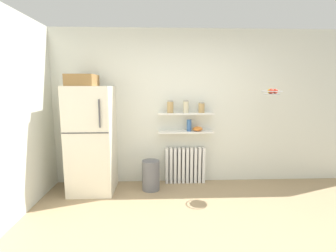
% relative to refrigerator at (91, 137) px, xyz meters
% --- Properties ---
extents(ground_plane, '(7.04, 7.04, 0.00)m').
position_rel_refrigerator_xyz_m(ground_plane, '(1.49, -1.16, -0.87)').
color(ground_plane, '#9E8460').
extents(back_wall, '(7.04, 0.10, 2.60)m').
position_rel_refrigerator_xyz_m(back_wall, '(1.49, 0.39, 0.43)').
color(back_wall, silver).
rests_on(back_wall, ground_plane).
extents(refrigerator, '(0.68, 0.72, 1.84)m').
position_rel_refrigerator_xyz_m(refrigerator, '(0.00, 0.00, 0.00)').
color(refrigerator, silver).
rests_on(refrigerator, ground_plane).
extents(radiator, '(0.68, 0.12, 0.62)m').
position_rel_refrigerator_xyz_m(radiator, '(1.51, 0.26, -0.56)').
color(radiator, white).
rests_on(radiator, ground_plane).
extents(wall_shelf_lower, '(0.92, 0.22, 0.02)m').
position_rel_refrigerator_xyz_m(wall_shelf_lower, '(1.51, 0.23, 0.03)').
color(wall_shelf_lower, white).
extents(wall_shelf_upper, '(0.92, 0.22, 0.02)m').
position_rel_refrigerator_xyz_m(wall_shelf_upper, '(1.51, 0.23, 0.34)').
color(wall_shelf_upper, white).
extents(storage_jar_0, '(0.10, 0.10, 0.20)m').
position_rel_refrigerator_xyz_m(storage_jar_0, '(1.25, 0.23, 0.45)').
color(storage_jar_0, tan).
rests_on(storage_jar_0, wall_shelf_upper).
extents(storage_jar_1, '(0.09, 0.09, 0.21)m').
position_rel_refrigerator_xyz_m(storage_jar_1, '(1.51, 0.23, 0.46)').
color(storage_jar_1, beige).
rests_on(storage_jar_1, wall_shelf_upper).
extents(storage_jar_2, '(0.10, 0.10, 0.18)m').
position_rel_refrigerator_xyz_m(storage_jar_2, '(1.77, 0.23, 0.44)').
color(storage_jar_2, tan).
rests_on(storage_jar_2, wall_shelf_upper).
extents(vase, '(0.08, 0.08, 0.20)m').
position_rel_refrigerator_xyz_m(vase, '(1.57, 0.23, 0.14)').
color(vase, '#38609E').
rests_on(vase, wall_shelf_lower).
extents(shelf_bowl, '(0.17, 0.17, 0.08)m').
position_rel_refrigerator_xyz_m(shelf_bowl, '(1.71, 0.23, 0.08)').
color(shelf_bowl, orange).
rests_on(shelf_bowl, wall_shelf_lower).
extents(trash_bin, '(0.28, 0.28, 0.48)m').
position_rel_refrigerator_xyz_m(trash_bin, '(0.93, -0.03, -0.63)').
color(trash_bin, slate).
rests_on(trash_bin, ground_plane).
extents(hanging_fruit_basket, '(0.30, 0.30, 0.09)m').
position_rel_refrigerator_xyz_m(hanging_fruit_basket, '(2.78, -0.14, 0.71)').
color(hanging_fruit_basket, '#B2B2B7').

